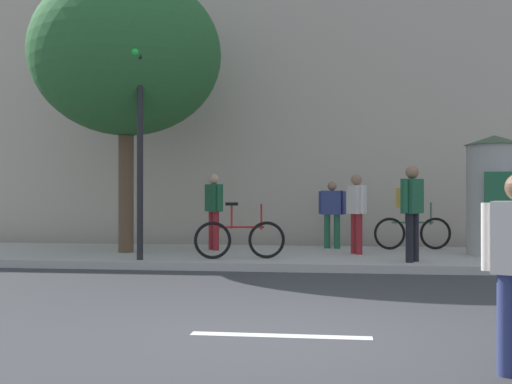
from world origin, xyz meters
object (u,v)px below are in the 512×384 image
at_px(poster_column, 494,194).
at_px(street_tree, 126,55).
at_px(pedestrian_in_red_top, 214,205).
at_px(pedestrian_in_light_jacket, 332,209).
at_px(traffic_light, 138,100).
at_px(pedestrian_tallest, 411,204).
at_px(bicycle_leaning, 240,239).
at_px(bicycle_upright, 413,232).
at_px(pedestrian_with_bag, 357,207).

relative_size(poster_column, street_tree, 0.41).
bearing_deg(pedestrian_in_red_top, pedestrian_in_light_jacket, 15.79).
bearing_deg(traffic_light, poster_column, 15.03).
height_order(poster_column, pedestrian_tallest, poster_column).
bearing_deg(bicycle_leaning, street_tree, 158.87).
distance_m(pedestrian_tallest, pedestrian_in_red_top, 4.53).
xyz_separation_m(traffic_light, poster_column, (6.92, 1.86, -1.78)).
height_order(pedestrian_tallest, pedestrian_in_red_top, pedestrian_tallest).
bearing_deg(traffic_light, pedestrian_in_light_jacket, 40.33).
bearing_deg(bicycle_upright, bicycle_leaning, -145.52).
height_order(street_tree, bicycle_leaning, street_tree).
relative_size(pedestrian_tallest, pedestrian_in_light_jacket, 1.15).
distance_m(street_tree, pedestrian_tallest, 6.77).
bearing_deg(pedestrian_in_red_top, pedestrian_tallest, -25.47).
height_order(traffic_light, pedestrian_with_bag, traffic_light).
bearing_deg(pedestrian_in_light_jacket, pedestrian_in_red_top, -164.21).
distance_m(poster_column, bicycle_leaning, 5.30).
distance_m(street_tree, bicycle_leaning, 4.77).
height_order(traffic_light, pedestrian_in_light_jacket, traffic_light).
height_order(pedestrian_tallest, bicycle_upright, pedestrian_tallest).
relative_size(poster_column, pedestrian_with_bag, 1.48).
distance_m(bicycle_leaning, bicycle_upright, 4.33).
relative_size(pedestrian_in_red_top, bicycle_leaning, 0.98).
height_order(traffic_light, street_tree, street_tree).
bearing_deg(street_tree, pedestrian_with_bag, 2.49).
relative_size(traffic_light, pedestrian_in_red_top, 2.65).
height_order(traffic_light, pedestrian_tallest, traffic_light).
bearing_deg(pedestrian_with_bag, bicycle_leaning, -151.65).
relative_size(pedestrian_with_bag, bicycle_leaning, 0.96).
relative_size(traffic_light, bicycle_leaning, 2.60).
bearing_deg(pedestrian_in_red_top, street_tree, -156.93).
bearing_deg(bicycle_upright, pedestrian_tallest, -97.39).
distance_m(pedestrian_with_bag, pedestrian_in_light_jacket, 1.38).
xyz_separation_m(pedestrian_with_bag, pedestrian_in_light_jacket, (-0.51, 1.28, -0.08)).
relative_size(street_tree, pedestrian_with_bag, 3.60).
xyz_separation_m(pedestrian_tallest, pedestrian_in_red_top, (-4.09, 1.95, -0.07)).
bearing_deg(pedestrian_tallest, poster_column, 38.79).
xyz_separation_m(poster_column, pedestrian_in_light_jacket, (-3.30, 1.21, -0.35)).
xyz_separation_m(poster_column, street_tree, (-7.69, -0.28, 2.99)).
xyz_separation_m(traffic_light, bicycle_upright, (5.42, 3.01, -2.63)).
relative_size(poster_column, pedestrian_tallest, 1.38).
xyz_separation_m(street_tree, bicycle_leaning, (2.63, -1.02, -3.85)).
bearing_deg(bicycle_leaning, pedestrian_tallest, -3.11).
relative_size(traffic_light, pedestrian_tallest, 2.54).
height_order(pedestrian_tallest, pedestrian_with_bag, pedestrian_tallest).
distance_m(poster_column, pedestrian_in_light_jacket, 3.53).
bearing_deg(pedestrian_in_light_jacket, traffic_light, -139.67).
relative_size(pedestrian_with_bag, pedestrian_in_light_jacket, 1.08).
xyz_separation_m(poster_column, pedestrian_in_red_top, (-5.92, 0.47, -0.24)).
xyz_separation_m(pedestrian_tallest, pedestrian_with_bag, (-0.95, 1.41, -0.10)).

